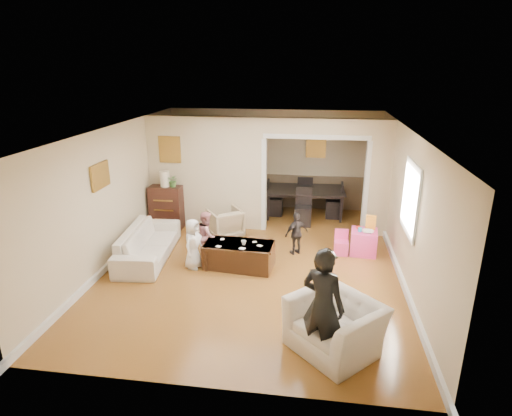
% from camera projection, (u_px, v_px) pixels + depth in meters
% --- Properties ---
extents(floor, '(7.00, 7.00, 0.00)m').
position_uv_depth(floor, '(255.00, 261.00, 8.39)').
color(floor, '#A76F2B').
rests_on(floor, ground).
extents(partition_left, '(2.75, 0.18, 2.60)m').
position_uv_depth(partition_left, '(207.00, 173.00, 9.85)').
color(partition_left, beige).
rests_on(partition_left, ground).
extents(partition_right, '(0.55, 0.18, 2.60)m').
position_uv_depth(partition_right, '(378.00, 179.00, 9.33)').
color(partition_right, beige).
rests_on(partition_right, ground).
extents(partition_header, '(2.22, 0.18, 0.35)m').
position_uv_depth(partition_header, '(317.00, 126.00, 9.15)').
color(partition_header, beige).
rests_on(partition_header, partition_right).
extents(window_pane, '(0.03, 0.95, 1.10)m').
position_uv_depth(window_pane, '(411.00, 199.00, 7.16)').
color(window_pane, white).
rests_on(window_pane, ground).
extents(framed_art_partition, '(0.45, 0.03, 0.55)m').
position_uv_depth(framed_art_partition, '(170.00, 150.00, 9.68)').
color(framed_art_partition, brown).
rests_on(framed_art_partition, partition_left).
extents(framed_art_sofa_wall, '(0.03, 0.55, 0.40)m').
position_uv_depth(framed_art_sofa_wall, '(100.00, 176.00, 7.61)').
color(framed_art_sofa_wall, brown).
extents(framed_art_alcove, '(0.45, 0.03, 0.55)m').
position_uv_depth(framed_art_alcove, '(316.00, 146.00, 10.92)').
color(framed_art_alcove, brown).
extents(sofa, '(1.02, 2.19, 0.62)m').
position_uv_depth(sofa, '(148.00, 243.00, 8.48)').
color(sofa, '#F1E2D0').
rests_on(sofa, ground).
extents(armchair_back, '(0.96, 0.97, 0.64)m').
position_uv_depth(armchair_back, '(225.00, 223.00, 9.54)').
color(armchair_back, tan).
rests_on(armchair_back, ground).
extents(armchair_front, '(1.48, 1.48, 0.73)m').
position_uv_depth(armchair_front, '(335.00, 326.00, 5.72)').
color(armchair_front, '#F1E2D0').
rests_on(armchair_front, ground).
extents(dresser, '(0.74, 0.42, 1.02)m').
position_uv_depth(dresser, '(167.00, 207.00, 9.97)').
color(dresser, '#351510').
rests_on(dresser, ground).
extents(table_lamp, '(0.22, 0.22, 0.36)m').
position_uv_depth(table_lamp, '(165.00, 179.00, 9.75)').
color(table_lamp, '#F3E5C6').
rests_on(table_lamp, dresser).
extents(potted_plant, '(0.26, 0.23, 0.29)m').
position_uv_depth(potted_plant, '(173.00, 181.00, 9.73)').
color(potted_plant, '#4C7F38').
rests_on(potted_plant, dresser).
extents(coffee_table, '(1.35, 0.77, 0.48)m').
position_uv_depth(coffee_table, '(239.00, 255.00, 8.11)').
color(coffee_table, '#3D2213').
rests_on(coffee_table, ground).
extents(coffee_cup, '(0.10, 0.10, 0.09)m').
position_uv_depth(coffee_cup, '(244.00, 243.00, 7.96)').
color(coffee_cup, silver).
rests_on(coffee_cup, coffee_table).
extents(play_table, '(0.56, 0.56, 0.50)m').
position_uv_depth(play_table, '(364.00, 242.00, 8.69)').
color(play_table, '#FF439C').
rests_on(play_table, ground).
extents(cereal_box, '(0.21, 0.09, 0.30)m').
position_uv_depth(cereal_box, '(371.00, 222.00, 8.64)').
color(cereal_box, yellow).
rests_on(cereal_box, play_table).
extents(cyan_cup, '(0.08, 0.08, 0.08)m').
position_uv_depth(cyan_cup, '(360.00, 230.00, 8.56)').
color(cyan_cup, '#27A0C5').
rests_on(cyan_cup, play_table).
extents(toy_block, '(0.09, 0.08, 0.05)m').
position_uv_depth(toy_block, '(358.00, 227.00, 8.73)').
color(toy_block, red).
rests_on(toy_block, play_table).
extents(play_bowl, '(0.25, 0.25, 0.06)m').
position_uv_depth(play_bowl, '(368.00, 232.00, 8.48)').
color(play_bowl, white).
rests_on(play_bowl, play_table).
extents(dining_table, '(2.04, 1.21, 0.70)m').
position_uv_depth(dining_table, '(304.00, 203.00, 10.81)').
color(dining_table, black).
rests_on(dining_table, ground).
extents(adult_person, '(0.70, 0.62, 1.61)m').
position_uv_depth(adult_person, '(323.00, 306.00, 5.36)').
color(adult_person, black).
rests_on(adult_person, ground).
extents(child_kneel_a, '(0.43, 0.54, 0.98)m').
position_uv_depth(child_kneel_a, '(193.00, 244.00, 8.00)').
color(child_kneel_a, white).
rests_on(child_kneel_a, ground).
extents(child_kneel_b, '(0.47, 0.55, 0.98)m').
position_uv_depth(child_kneel_b, '(207.00, 235.00, 8.40)').
color(child_kneel_b, '#D08285').
rests_on(child_kneel_b, ground).
extents(child_toddler, '(0.55, 0.47, 0.89)m').
position_uv_depth(child_toddler, '(297.00, 233.00, 8.60)').
color(child_toddler, black).
rests_on(child_toddler, ground).
extents(craft_papers, '(0.87, 0.49, 0.00)m').
position_uv_depth(craft_papers, '(239.00, 245.00, 7.97)').
color(craft_papers, white).
rests_on(craft_papers, coffee_table).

